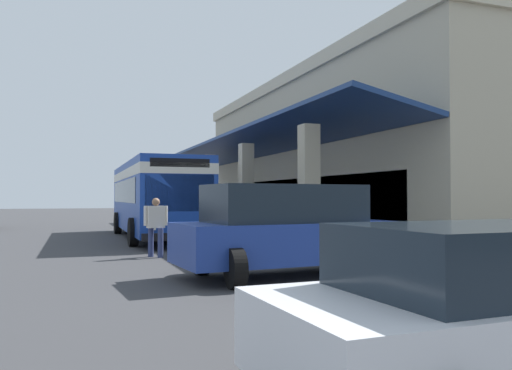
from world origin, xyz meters
The scene contains 8 objects.
ground centered at (0.00, 8.00, 0.00)m, with size 120.00×120.00×0.00m, color #38383A.
curb_strip centered at (1.17, 2.31, 0.06)m, with size 29.91×0.50×0.12m, color #9E998E.
plaza_building centered at (1.17, 11.94, 3.97)m, with size 25.22×17.15×7.94m.
transit_bus centered at (3.48, -1.63, 1.85)m, with size 11.23×2.91×3.34m.
parked_suv_blue centered at (15.20, -0.62, 1.02)m, with size 2.98×4.95×1.97m.
parked_sedan_white centered at (22.03, -1.52, 0.75)m, with size 2.54×4.46×1.47m.
pedestrian centered at (10.65, -2.71, 0.95)m, with size 0.44×0.68×1.69m.
potted_palm centered at (-3.30, 3.28, 0.75)m, with size 1.74×1.86×2.52m.
Camera 1 is at (25.45, -5.03, 1.70)m, focal length 36.21 mm.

